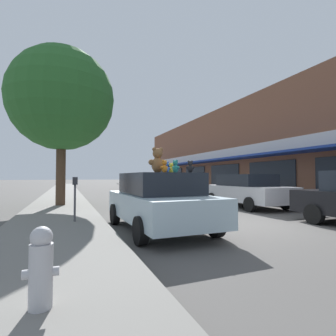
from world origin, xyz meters
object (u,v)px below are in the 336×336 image
Objects in this scene: teddy_bear_black at (190,167)px; parked_car_far_center at (246,190)px; teddy_bear_giant at (158,161)px; parking_meter at (75,193)px; teddy_bear_orange at (164,167)px; teddy_bear_yellow at (171,168)px; teddy_bear_blue at (166,168)px; plush_art_car at (159,200)px; fire_hydrant at (41,267)px; teddy_bear_teal at (175,167)px; street_tree at (62,99)px.

teddy_bear_black reaches higher than parked_car_far_center.
teddy_bear_giant is at bearing -28.50° from teddy_bear_black.
parked_car_far_center is 7.99m from parking_meter.
teddy_bear_orange is at bearing -36.74° from parking_meter.
teddy_bear_yellow is at bearing -148.19° from parked_car_far_center.
parking_meter is at bearing -28.78° from teddy_bear_blue.
plush_art_car is 2.49m from parking_meter.
teddy_bear_giant is 0.39m from teddy_bear_orange.
teddy_bear_yellow is (0.18, 0.07, -0.01)m from teddy_bear_blue.
teddy_bear_yellow reaches higher than fire_hydrant.
teddy_bear_blue is 0.93× the size of teddy_bear_teal.
teddy_bear_teal reaches higher than plush_art_car.
teddy_bear_orange is 0.05× the size of street_tree.
parking_meter is (-2.60, 0.94, -0.72)m from teddy_bear_yellow.
teddy_bear_blue is at bearing 54.98° from fire_hydrant.
plush_art_car is at bearing 47.98° from teddy_bear_teal.
teddy_bear_yellow is 6.04m from parked_car_far_center.
teddy_bear_giant reaches higher than parked_car_far_center.
plush_art_car is at bearing -32.42° from parking_meter.
teddy_bear_teal is 0.05× the size of street_tree.
teddy_bear_yellow reaches higher than parking_meter.
plush_art_car is at bearing -28.21° from teddy_bear_black.
teddy_bear_teal is at bearing -144.54° from parked_car_far_center.
teddy_bear_teal is at bearing 94.96° from teddy_bear_blue.
fire_hydrant is at bearing 48.96° from teddy_bear_blue.
fire_hydrant is (-2.56, -3.79, -0.25)m from plush_art_car.
teddy_bear_blue is at bearing -150.40° from teddy_bear_giant.
teddy_bear_blue is 1.14× the size of teddy_bear_black.
plush_art_car is 0.59× the size of street_tree.
fire_hydrant is (-2.53, -3.86, -1.32)m from teddy_bear_giant.
teddy_bear_orange is at bearing 54.21° from teddy_bear_yellow.
street_tree reaches higher than teddy_bear_giant.
parked_car_far_center is at bearing 16.04° from parking_meter.
parking_meter is (0.46, 5.13, 0.41)m from fire_hydrant.
teddy_bear_orange is 0.27× the size of parking_meter.
teddy_bear_blue is 0.43× the size of fire_hydrant.
teddy_bear_black is 0.37× the size of fire_hydrant.
teddy_bear_giant is at bearing 41.61° from teddy_bear_teal.
teddy_bear_giant is at bearing -148.22° from parked_car_far_center.
plush_art_car is at bearing -67.44° from street_tree.
teddy_bear_orange is 6.77m from parked_car_far_center.
plush_art_car reaches higher than fire_hydrant.
parked_car_far_center is 0.66× the size of street_tree.
teddy_bear_orange is 1.11× the size of teddy_bear_yellow.
teddy_bear_blue is 6.23m from parked_car_far_center.
teddy_bear_blue is 0.19m from teddy_bear_yellow.
teddy_bear_black reaches higher than parking_meter.
teddy_bear_blue is at bearing -148.47° from parked_car_far_center.
teddy_bear_blue reaches higher than teddy_bear_black.
street_tree is at bearing 95.56° from parking_meter.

